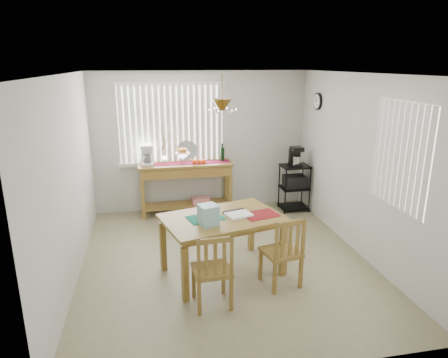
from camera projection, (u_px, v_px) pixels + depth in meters
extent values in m
cube|color=gray|center=(225.00, 260.00, 5.76)|extent=(4.00, 4.50, 0.01)
cube|color=beige|center=(201.00, 141.00, 7.56)|extent=(4.00, 0.10, 2.60)
cube|color=beige|center=(280.00, 247.00, 3.23)|extent=(4.00, 0.10, 2.60)
cube|color=beige|center=(65.00, 181.00, 5.02)|extent=(0.10, 4.50, 2.60)
cube|color=beige|center=(363.00, 166.00, 5.77)|extent=(0.10, 4.50, 2.60)
cube|color=white|center=(225.00, 70.00, 5.02)|extent=(4.00, 4.50, 0.10)
cube|color=white|center=(171.00, 124.00, 7.31)|extent=(1.90, 0.01, 1.40)
cube|color=white|center=(121.00, 126.00, 7.13)|extent=(0.07, 0.03, 1.40)
cube|color=white|center=(127.00, 125.00, 7.15)|extent=(0.07, 0.03, 1.40)
cube|color=white|center=(133.00, 125.00, 7.17)|extent=(0.07, 0.03, 1.40)
cube|color=white|center=(139.00, 125.00, 7.19)|extent=(0.07, 0.03, 1.40)
cube|color=white|center=(145.00, 125.00, 7.21)|extent=(0.07, 0.03, 1.40)
cube|color=white|center=(151.00, 125.00, 7.23)|extent=(0.07, 0.03, 1.40)
cube|color=white|center=(157.00, 125.00, 7.25)|extent=(0.07, 0.03, 1.40)
cube|color=white|center=(163.00, 124.00, 7.27)|extent=(0.07, 0.03, 1.40)
cube|color=white|center=(169.00, 124.00, 7.29)|extent=(0.07, 0.03, 1.40)
cube|color=white|center=(174.00, 124.00, 7.31)|extent=(0.07, 0.03, 1.40)
cube|color=white|center=(180.00, 124.00, 7.33)|extent=(0.07, 0.03, 1.40)
cube|color=white|center=(186.00, 124.00, 7.35)|extent=(0.07, 0.03, 1.40)
cube|color=white|center=(192.00, 124.00, 7.37)|extent=(0.07, 0.03, 1.40)
cube|color=white|center=(197.00, 123.00, 7.39)|extent=(0.07, 0.03, 1.40)
cube|color=white|center=(203.00, 123.00, 7.41)|extent=(0.07, 0.03, 1.40)
cube|color=white|center=(208.00, 123.00, 7.43)|extent=(0.07, 0.03, 1.40)
cube|color=white|center=(214.00, 123.00, 7.45)|extent=(0.07, 0.03, 1.40)
cube|color=white|center=(220.00, 123.00, 7.47)|extent=(0.07, 0.03, 1.40)
cube|color=white|center=(173.00, 163.00, 7.49)|extent=(1.98, 0.06, 0.06)
cube|color=white|center=(170.00, 83.00, 7.08)|extent=(1.98, 0.06, 0.06)
cube|color=white|center=(401.00, 156.00, 4.82)|extent=(0.01, 1.10, 1.30)
cube|color=white|center=(428.00, 166.00, 4.35)|extent=(0.03, 0.07, 1.30)
cube|color=white|center=(421.00, 164.00, 4.45)|extent=(0.03, 0.07, 1.30)
cube|color=white|center=(415.00, 161.00, 4.56)|extent=(0.03, 0.07, 1.30)
cube|color=white|center=(409.00, 159.00, 4.66)|extent=(0.03, 0.07, 1.30)
cube|color=white|center=(403.00, 157.00, 4.76)|extent=(0.03, 0.07, 1.30)
cube|color=white|center=(397.00, 155.00, 4.87)|extent=(0.03, 0.07, 1.30)
cube|color=white|center=(392.00, 153.00, 4.97)|extent=(0.03, 0.07, 1.30)
cube|color=white|center=(387.00, 151.00, 5.07)|extent=(0.03, 0.07, 1.30)
cube|color=white|center=(382.00, 149.00, 5.18)|extent=(0.03, 0.07, 1.30)
cube|color=white|center=(377.00, 148.00, 5.28)|extent=(0.03, 0.07, 1.30)
cylinder|color=black|center=(318.00, 101.00, 7.00)|extent=(0.04, 0.30, 0.30)
cylinder|color=white|center=(316.00, 101.00, 7.00)|extent=(0.01, 0.25, 0.25)
cylinder|color=olive|center=(222.00, 89.00, 4.73)|extent=(0.01, 0.01, 0.34)
cone|color=olive|center=(222.00, 105.00, 4.78)|extent=(0.24, 0.24, 0.14)
sphere|color=white|center=(235.00, 109.00, 4.83)|extent=(0.05, 0.05, 0.05)
sphere|color=white|center=(226.00, 108.00, 4.95)|extent=(0.05, 0.05, 0.05)
sphere|color=white|center=(214.00, 108.00, 4.92)|extent=(0.05, 0.05, 0.05)
sphere|color=white|center=(209.00, 110.00, 4.77)|extent=(0.05, 0.05, 0.05)
sphere|color=white|center=(218.00, 111.00, 4.65)|extent=(0.05, 0.05, 0.05)
sphere|color=white|center=(231.00, 111.00, 4.68)|extent=(0.05, 0.05, 0.05)
cube|color=olive|center=(186.00, 164.00, 7.31)|extent=(1.71, 0.48, 0.04)
cube|color=olive|center=(186.00, 171.00, 7.34)|extent=(1.65, 0.44, 0.17)
cube|color=olive|center=(143.00, 200.00, 7.14)|extent=(0.06, 0.06, 0.74)
cube|color=olive|center=(230.00, 195.00, 7.44)|extent=(0.06, 0.06, 0.74)
cube|color=olive|center=(143.00, 194.00, 7.50)|extent=(0.06, 0.06, 0.74)
cube|color=olive|center=(226.00, 189.00, 7.79)|extent=(0.06, 0.06, 0.74)
cube|color=olive|center=(187.00, 204.00, 7.53)|extent=(1.58, 0.42, 0.03)
cube|color=red|center=(201.00, 200.00, 7.56)|extent=(0.32, 0.24, 0.11)
cube|color=maroon|center=(186.00, 163.00, 7.30)|extent=(1.62, 0.26, 0.01)
cube|color=white|center=(148.00, 164.00, 7.17)|extent=(0.21, 0.26, 0.05)
cube|color=white|center=(147.00, 155.00, 7.21)|extent=(0.21, 0.09, 0.32)
cube|color=white|center=(147.00, 147.00, 7.06)|extent=(0.21, 0.24, 0.07)
cylinder|color=white|center=(147.00, 159.00, 7.11)|extent=(0.14, 0.14, 0.14)
cylinder|color=white|center=(183.00, 161.00, 7.26)|extent=(0.05, 0.05, 0.11)
cone|color=white|center=(183.00, 155.00, 7.23)|extent=(0.28, 0.28, 0.10)
sphere|color=#B53D18|center=(185.00, 150.00, 7.21)|extent=(0.09, 0.09, 0.09)
sphere|color=#B53D18|center=(184.00, 150.00, 7.25)|extent=(0.09, 0.09, 0.09)
sphere|color=#B53D18|center=(181.00, 150.00, 7.24)|extent=(0.09, 0.09, 0.09)
sphere|color=#B53D18|center=(179.00, 151.00, 7.19)|extent=(0.09, 0.09, 0.09)
sphere|color=#B53D18|center=(181.00, 151.00, 7.15)|extent=(0.09, 0.09, 0.09)
sphere|color=#B53D18|center=(184.00, 151.00, 7.16)|extent=(0.09, 0.09, 0.09)
sphere|color=#FF470D|center=(194.00, 162.00, 7.24)|extent=(0.09, 0.09, 0.09)
sphere|color=#FF470D|center=(199.00, 162.00, 7.25)|extent=(0.09, 0.09, 0.09)
sphere|color=#FF470D|center=(204.00, 161.00, 7.27)|extent=(0.09, 0.09, 0.09)
cylinder|color=silver|center=(187.00, 151.00, 7.45)|extent=(0.38, 0.10, 0.38)
cylinder|color=white|center=(165.00, 160.00, 7.26)|extent=(0.09, 0.09, 0.15)
cylinder|color=#4C3823|center=(164.00, 143.00, 7.17)|extent=(0.09, 0.04, 0.47)
cylinder|color=#4C3823|center=(164.00, 141.00, 7.17)|extent=(0.15, 0.06, 0.52)
cylinder|color=#4C3823|center=(164.00, 144.00, 7.18)|extent=(0.19, 0.08, 0.39)
cylinder|color=#4C3823|center=(164.00, 140.00, 7.16)|extent=(0.06, 0.03, 0.59)
cylinder|color=#4C3823|center=(164.00, 145.00, 7.18)|extent=(0.23, 0.11, 0.33)
cylinder|color=black|center=(222.00, 154.00, 7.45)|extent=(0.08, 0.08, 0.25)
cylinder|color=black|center=(222.00, 146.00, 7.40)|extent=(0.03, 0.03, 0.09)
cylinder|color=black|center=(285.00, 191.00, 7.38)|extent=(0.02, 0.02, 0.88)
cylinder|color=black|center=(310.00, 190.00, 7.47)|extent=(0.02, 0.02, 0.88)
cylinder|color=black|center=(279.00, 186.00, 7.73)|extent=(0.02, 0.02, 0.88)
cylinder|color=black|center=(302.00, 184.00, 7.82)|extent=(0.02, 0.02, 0.88)
cube|color=black|center=(295.00, 166.00, 7.48)|extent=(0.52, 0.41, 0.03)
cube|color=black|center=(294.00, 188.00, 7.60)|extent=(0.52, 0.41, 0.03)
cube|color=black|center=(293.00, 206.00, 7.71)|extent=(0.52, 0.41, 0.03)
cube|color=black|center=(294.00, 181.00, 7.57)|extent=(0.39, 0.31, 0.23)
cube|color=black|center=(296.00, 164.00, 7.45)|extent=(0.21, 0.25, 0.05)
cube|color=black|center=(294.00, 157.00, 7.49)|extent=(0.21, 0.08, 0.31)
cube|color=black|center=(297.00, 149.00, 7.37)|extent=(0.21, 0.23, 0.07)
cylinder|color=silver|center=(296.00, 160.00, 7.42)|extent=(0.13, 0.13, 0.13)
cube|color=olive|center=(222.00, 218.00, 5.19)|extent=(1.70, 1.32, 0.04)
cube|color=olive|center=(222.00, 222.00, 5.21)|extent=(1.57, 1.19, 0.06)
cube|color=olive|center=(185.00, 275.00, 4.67)|extent=(0.09, 0.09, 0.70)
cube|color=olive|center=(283.00, 251.00, 5.25)|extent=(0.09, 0.09, 0.70)
cube|color=olive|center=(163.00, 246.00, 5.39)|extent=(0.09, 0.09, 0.70)
cube|color=olive|center=(251.00, 228.00, 5.97)|extent=(0.09, 0.09, 0.70)
cube|color=#147155|center=(205.00, 218.00, 5.14)|extent=(0.52, 0.43, 0.01)
cube|color=maroon|center=(260.00, 215.00, 5.25)|extent=(0.52, 0.43, 0.01)
cube|color=white|center=(239.00, 215.00, 5.23)|extent=(0.38, 0.33, 0.03)
cube|color=black|center=(234.00, 211.00, 5.35)|extent=(0.32, 0.11, 0.03)
cube|color=#85B9C1|center=(208.00, 215.00, 4.90)|extent=(0.26, 0.26, 0.26)
cube|color=olive|center=(212.00, 270.00, 4.59)|extent=(0.45, 0.45, 0.04)
cube|color=olive|center=(223.00, 278.00, 4.87)|extent=(0.04, 0.04, 0.42)
cube|color=olive|center=(194.00, 282.00, 4.78)|extent=(0.04, 0.04, 0.42)
cube|color=olive|center=(231.00, 294.00, 4.52)|extent=(0.04, 0.04, 0.42)
cube|color=olive|center=(199.00, 299.00, 4.44)|extent=(0.04, 0.04, 0.42)
cube|color=olive|center=(232.00, 256.00, 4.38)|extent=(0.04, 0.04, 0.47)
cube|color=olive|center=(199.00, 260.00, 4.29)|extent=(0.04, 0.04, 0.47)
cube|color=olive|center=(215.00, 241.00, 4.28)|extent=(0.39, 0.05, 0.06)
cube|color=olive|center=(224.00, 259.00, 4.37)|extent=(0.04, 0.02, 0.38)
cube|color=olive|center=(215.00, 260.00, 4.34)|extent=(0.04, 0.02, 0.38)
cube|color=olive|center=(206.00, 261.00, 4.32)|extent=(0.04, 0.02, 0.38)
cube|color=olive|center=(281.00, 252.00, 5.01)|extent=(0.51, 0.51, 0.04)
cube|color=olive|center=(285.00, 260.00, 5.31)|extent=(0.05, 0.05, 0.42)
cube|color=olive|center=(260.00, 265.00, 5.17)|extent=(0.05, 0.05, 0.42)
cube|color=olive|center=(301.00, 273.00, 4.98)|extent=(0.05, 0.05, 0.42)
cube|color=olive|center=(275.00, 279.00, 4.84)|extent=(0.05, 0.05, 0.42)
cube|color=olive|center=(303.00, 237.00, 4.83)|extent=(0.04, 0.04, 0.47)
cube|color=olive|center=(277.00, 242.00, 4.70)|extent=(0.04, 0.04, 0.47)
cube|color=olive|center=(291.00, 223.00, 4.71)|extent=(0.39, 0.11, 0.06)
cube|color=olive|center=(297.00, 240.00, 4.81)|extent=(0.04, 0.03, 0.38)
cube|color=olive|center=(290.00, 241.00, 4.77)|extent=(0.04, 0.03, 0.38)
cube|color=olive|center=(283.00, 243.00, 4.73)|extent=(0.04, 0.03, 0.38)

